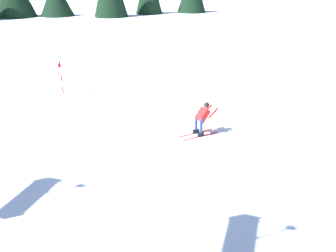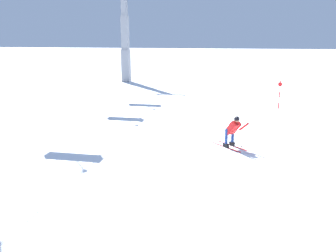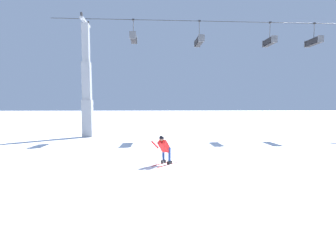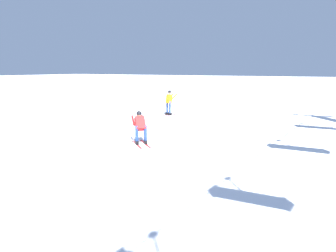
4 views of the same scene
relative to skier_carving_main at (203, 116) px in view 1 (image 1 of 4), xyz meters
The scene contains 3 objects.
ground_plane 1.87m from the skier_carving_main, 51.38° to the left, with size 260.00×260.00×0.00m, color white.
skier_carving_main is the anchor object (origin of this frame).
trail_marker_pole 9.50m from the skier_carving_main, 18.01° to the right, with size 0.07×0.28×1.91m.
Camera 1 is at (-3.91, 12.23, 6.52)m, focal length 36.97 mm.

